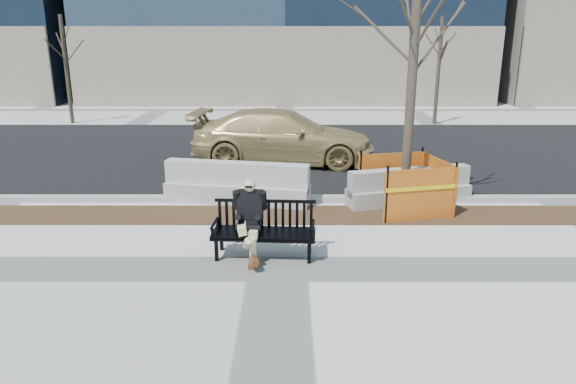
# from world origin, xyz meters

# --- Properties ---
(ground) EXTENTS (120.00, 120.00, 0.00)m
(ground) POSITION_xyz_m (0.00, 0.00, 0.00)
(ground) COLOR beige
(ground) RESTS_ON ground
(mulch_strip) EXTENTS (40.00, 1.20, 0.02)m
(mulch_strip) POSITION_xyz_m (0.00, 2.60, 0.00)
(mulch_strip) COLOR #47301C
(mulch_strip) RESTS_ON ground
(asphalt_street) EXTENTS (60.00, 10.40, 0.01)m
(asphalt_street) POSITION_xyz_m (0.00, 8.80, 0.00)
(asphalt_street) COLOR black
(asphalt_street) RESTS_ON ground
(curb) EXTENTS (60.00, 0.25, 0.12)m
(curb) POSITION_xyz_m (0.00, 3.55, 0.06)
(curb) COLOR #9E9B93
(curb) RESTS_ON ground
(bench) EXTENTS (1.78, 0.73, 0.93)m
(bench) POSITION_xyz_m (-0.24, 0.50, 0.00)
(bench) COLOR black
(bench) RESTS_ON ground
(seated_man) EXTENTS (0.60, 0.95, 1.28)m
(seated_man) POSITION_xyz_m (-0.47, 0.56, 0.00)
(seated_man) COLOR black
(seated_man) RESTS_ON ground
(tree_fence) EXTENTS (2.79, 2.79, 5.83)m
(tree_fence) POSITION_xyz_m (2.62, 2.99, 0.00)
(tree_fence) COLOR orange
(tree_fence) RESTS_ON ground
(sedan) EXTENTS (5.44, 2.69, 1.52)m
(sedan) POSITION_xyz_m (0.01, 7.34, 0.00)
(sedan) COLOR tan
(sedan) RESTS_ON ground
(jersey_barrier_left) EXTENTS (3.26, 1.23, 0.92)m
(jersey_barrier_left) POSITION_xyz_m (-0.96, 3.49, 0.00)
(jersey_barrier_left) COLOR #A8A59D
(jersey_barrier_left) RESTS_ON ground
(jersey_barrier_right) EXTENTS (2.84, 1.28, 0.80)m
(jersey_barrier_right) POSITION_xyz_m (2.82, 3.42, 0.00)
(jersey_barrier_right) COLOR gray
(jersey_barrier_right) RESTS_ON ground
(far_tree_left) EXTENTS (2.16, 2.16, 4.72)m
(far_tree_left) POSITION_xyz_m (-8.97, 14.49, 0.00)
(far_tree_left) COLOR #403629
(far_tree_left) RESTS_ON ground
(far_tree_right) EXTENTS (2.24, 2.24, 4.64)m
(far_tree_right) POSITION_xyz_m (6.29, 14.31, 0.00)
(far_tree_right) COLOR #47382D
(far_tree_right) RESTS_ON ground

